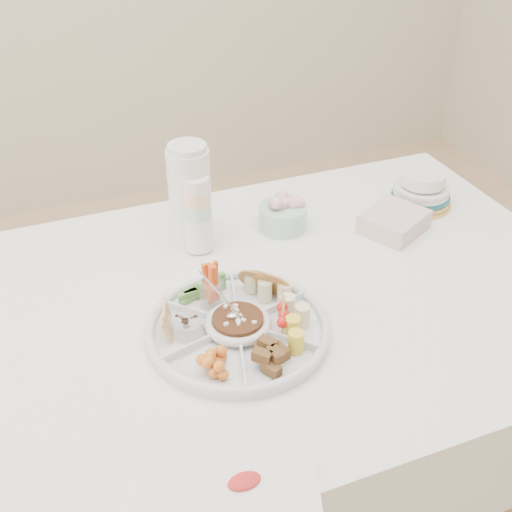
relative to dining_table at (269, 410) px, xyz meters
name	(u,v)px	position (x,y,z in m)	size (l,w,h in m)	color
floor	(267,499)	(0.00, 0.00, -0.38)	(4.00, 4.00, 0.00)	tan
dining_table	(269,410)	(0.00, 0.00, 0.00)	(1.52, 1.02, 0.76)	white
party_tray	(238,326)	(-0.12, -0.10, 0.40)	(0.38, 0.38, 0.04)	silver
bean_dip	(238,323)	(-0.12, -0.10, 0.41)	(0.11, 0.11, 0.04)	#5D271A
tortillas	(263,283)	(-0.02, -0.01, 0.42)	(0.11, 0.11, 0.06)	#A15927
carrot_cucumber	(204,280)	(-0.15, 0.03, 0.44)	(0.10, 0.10, 0.09)	#DC4D17
pita_raisins	(174,322)	(-0.24, -0.07, 0.42)	(0.10, 0.10, 0.06)	tan
cherries	(209,361)	(-0.21, -0.19, 0.42)	(0.10, 0.10, 0.04)	orange
granola_chunks	(276,356)	(-0.08, -0.23, 0.42)	(0.10, 0.10, 0.04)	brown
banana_tomato	(300,308)	(0.01, -0.13, 0.44)	(0.10, 0.10, 0.09)	#CFCD62
cup_stack	(198,215)	(-0.09, 0.24, 0.48)	(0.07, 0.07, 0.20)	white
thermos	(190,194)	(-0.10, 0.28, 0.51)	(0.10, 0.10, 0.27)	white
flower_bowl	(283,212)	(0.14, 0.26, 0.43)	(0.13, 0.13, 0.09)	#9FC2AD
napkin_stack	(394,222)	(0.41, 0.14, 0.40)	(0.16, 0.13, 0.05)	beige
plate_stack	(422,187)	(0.55, 0.23, 0.43)	(0.17, 0.17, 0.11)	yellow
placemat	(227,489)	(-0.26, -0.45, 0.38)	(0.30, 0.10, 0.01)	white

